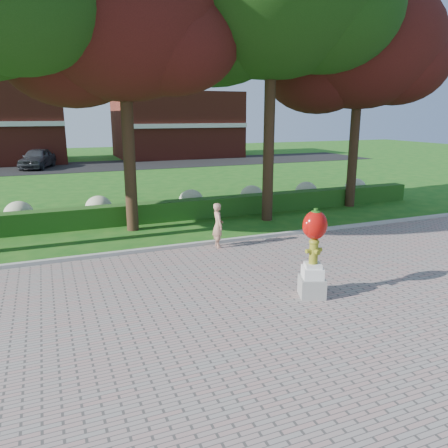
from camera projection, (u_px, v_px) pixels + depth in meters
The scene contains 12 objects.
ground at pixel (247, 275), 12.04m from camera, with size 100.00×100.00×0.00m, color #175916.
walkway at pixel (336, 342), 8.45m from camera, with size 40.00×14.00×0.04m, color gray.
curb at pixel (209, 243), 14.71m from camera, with size 40.00×0.18×0.15m, color #ADADA5.
lawn_hedge at pixel (176, 210), 18.22m from camera, with size 24.00×0.70×0.80m, color #244E16.
hydrangea_row at pixel (182, 201), 19.29m from camera, with size 20.10×1.10×0.99m.
street at pixel (107, 166), 37.14m from camera, with size 50.00×8.00×0.02m, color black.
building_right at pixel (177, 125), 44.68m from camera, with size 12.00×8.00×6.40m, color maroon.
tree_mid_left at pixel (119, 24), 14.92m from camera, with size 8.25×7.04×10.69m.
tree_far_right at pixel (358, 52), 19.32m from camera, with size 7.88×6.72×10.21m.
hydrant_sculpture at pixel (314, 251), 10.25m from camera, with size 0.76×0.76×2.17m.
woman at pixel (218, 225), 14.24m from camera, with size 0.54×0.35×1.48m, color tan.
parked_car at pixel (37, 158), 35.18m from camera, with size 1.89×4.70×1.60m, color #383A3F.
Camera 1 is at (-4.90, -10.23, 4.32)m, focal length 35.00 mm.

